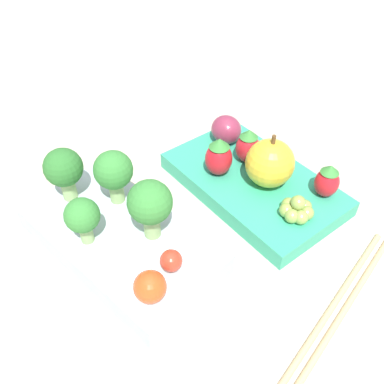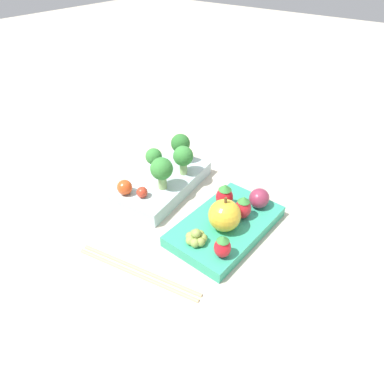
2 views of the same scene
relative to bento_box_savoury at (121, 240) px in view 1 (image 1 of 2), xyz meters
The scene contains 16 objects.
ground_plane 0.08m from the bento_box_savoury, 100.03° to the right, with size 4.00×4.00×0.00m, color #BCB29E.
bento_box_savoury is the anchor object (origin of this frame).
bento_box_fruit 0.17m from the bento_box_savoury, 98.31° to the right, with size 0.20×0.13×0.02m.
broccoli_floret_0 0.09m from the bento_box_savoury, ahead, with size 0.04×0.04×0.06m.
broccoli_floret_1 0.07m from the bento_box_savoury, 31.46° to the right, with size 0.04×0.04×0.06m.
broccoli_floret_2 0.05m from the bento_box_savoury, 71.70° to the left, with size 0.03×0.03×0.05m.
broccoli_floret_3 0.06m from the bento_box_savoury, 137.64° to the right, with size 0.04×0.04×0.06m.
cherry_tomato_0 0.09m from the bento_box_savoury, 165.39° to the left, with size 0.03×0.03×0.03m.
cherry_tomato_1 0.07m from the bento_box_savoury, behind, with size 0.02×0.02×0.02m.
apple 0.18m from the bento_box_savoury, 103.02° to the right, with size 0.05×0.05×0.06m.
strawberry_0 0.22m from the bento_box_savoury, 114.70° to the right, with size 0.03×0.03×0.04m.
strawberry_1 0.18m from the bento_box_savoury, 89.06° to the right, with size 0.03×0.03×0.04m.
strawberry_2 0.14m from the bento_box_savoury, 86.57° to the right, with size 0.03×0.03×0.05m.
plum 0.19m from the bento_box_savoury, 76.07° to the right, with size 0.04×0.04×0.03m.
grape_cluster 0.18m from the bento_box_savoury, 121.40° to the right, with size 0.03×0.04×0.03m.
chopsticks_pair 0.21m from the bento_box_savoury, 149.10° to the right, with size 0.05×0.21×0.01m.
Camera 1 is at (-0.24, 0.20, 0.34)m, focal length 40.00 mm.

